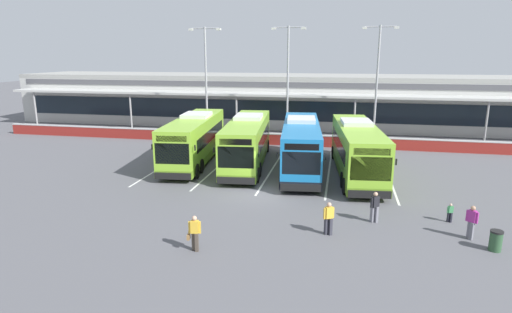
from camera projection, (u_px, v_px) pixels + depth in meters
ground_plane at (257, 193)px, 25.94m from camera, size 200.00×200.00×0.00m
terminal_building at (301, 100)px, 50.83m from camera, size 70.00×13.00×6.00m
red_barrier_wall at (288, 139)px, 39.61m from camera, size 60.00×0.40×1.10m
coach_bus_leftmost at (195, 140)px, 33.25m from camera, size 3.96×12.34×3.78m
coach_bus_left_centre at (247, 142)px, 32.28m from camera, size 3.96×12.34×3.78m
coach_bus_centre at (301, 146)px, 30.86m from camera, size 3.96×12.34×3.78m
coach_bus_right_centre at (357, 150)px, 29.64m from camera, size 3.96×12.34×3.78m
bay_stripe_far_west at (169, 163)px, 33.30m from camera, size 0.14×13.00×0.01m
bay_stripe_west at (220, 165)px, 32.48m from camera, size 0.14×13.00×0.01m
bay_stripe_mid_west at (273, 168)px, 31.65m from camera, size 0.14×13.00×0.01m
bay_stripe_centre at (329, 171)px, 30.82m from camera, size 0.14×13.00×0.01m
bay_stripe_mid_east at (388, 174)px, 30.00m from camera, size 0.14×13.00×0.01m
pedestrian_with_handbag at (194, 232)px, 18.15m from camera, size 0.64×0.32×1.62m
pedestrian_in_dark_coat at (375, 206)px, 21.26m from camera, size 0.47×0.41×1.62m
pedestrian_child at (450, 212)px, 21.34m from camera, size 0.33×0.21×1.00m
pedestrian_near_bin at (472, 221)px, 19.33m from camera, size 0.48×0.42×1.62m
pedestrian_approaching_bus at (329, 217)px, 19.78m from camera, size 0.50×0.37×1.62m
lamp_post_west at (206, 76)px, 41.41m from camera, size 3.24×0.28×11.00m
lamp_post_centre at (288, 77)px, 39.96m from camera, size 3.24×0.28×11.00m
lamp_post_east at (377, 78)px, 38.90m from camera, size 3.24×0.28×11.00m
litter_bin at (496, 241)px, 18.24m from camera, size 0.54×0.54×0.93m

